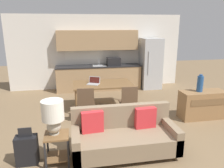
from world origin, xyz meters
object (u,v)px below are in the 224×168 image
(couch, at_px, (124,136))
(dining_chair_near_left, at_px, (86,103))
(side_table, at_px, (57,144))
(table_lamp, at_px, (53,114))
(vase, at_px, (200,84))
(refrigerator, at_px, (150,63))
(dining_chair_near_right, at_px, (129,101))
(suitcase, at_px, (27,150))
(dining_table, at_px, (103,85))
(credenza, at_px, (202,105))
(laptop, at_px, (94,82))

(couch, bearing_deg, dining_chair_near_left, 111.20)
(side_table, relative_size, table_lamp, 0.90)
(vase, height_order, dining_chair_near_left, vase)
(refrigerator, relative_size, dining_chair_near_right, 2.10)
(side_table, xyz_separation_m, dining_chair_near_left, (0.60, 1.62, 0.13))
(vase, height_order, suitcase, vase)
(dining_table, height_order, dining_chair_near_left, dining_chair_near_left)
(vase, bearing_deg, table_lamp, -159.78)
(table_lamp, distance_m, credenza, 3.85)
(side_table, distance_m, laptop, 2.62)
(couch, bearing_deg, dining_chair_near_right, 72.18)
(suitcase, bearing_deg, credenza, 16.82)
(refrigerator, bearing_deg, table_lamp, -127.54)
(refrigerator, distance_m, couch, 4.66)
(credenza, relative_size, dining_chair_near_left, 1.30)
(table_lamp, bearing_deg, dining_chair_near_left, 67.97)
(couch, height_order, table_lamp, table_lamp)
(dining_chair_near_right, relative_size, suitcase, 1.32)
(refrigerator, relative_size, laptop, 4.66)
(couch, relative_size, side_table, 3.52)
(refrigerator, xyz_separation_m, credenza, (0.34, -2.96, -0.58))
(table_lamp, bearing_deg, dining_table, 64.02)
(suitcase, bearing_deg, dining_chair_near_left, 54.07)
(couch, xyz_separation_m, laptop, (-0.31, 2.33, 0.44))
(laptop, height_order, suitcase, laptop)
(credenza, distance_m, laptop, 2.93)
(refrigerator, xyz_separation_m, laptop, (-2.32, -1.83, -0.15))
(vase, height_order, laptop, vase)
(suitcase, bearing_deg, table_lamp, -4.45)
(side_table, distance_m, dining_chair_near_right, 2.29)
(dining_table, distance_m, suitcase, 2.93)
(refrigerator, bearing_deg, laptop, -141.79)
(dining_table, relative_size, dining_chair_near_left, 1.87)
(vase, relative_size, dining_chair_near_right, 0.49)
(side_table, bearing_deg, vase, 20.90)
(couch, height_order, dining_chair_near_left, dining_chair_near_left)
(refrigerator, xyz_separation_m, side_table, (-3.21, -4.26, -0.57))
(refrigerator, bearing_deg, vase, -85.60)
(dining_table, xyz_separation_m, couch, (0.06, -2.35, -0.34))
(dining_chair_near_left, relative_size, suitcase, 1.32)
(dining_table, xyz_separation_m, dining_chair_near_left, (-0.54, -0.83, -0.19))
(refrigerator, distance_m, dining_chair_near_right, 3.14)
(credenza, height_order, laptop, laptop)
(credenza, height_order, suitcase, credenza)
(credenza, height_order, dining_chair_near_right, dining_chair_near_right)
(dining_chair_near_left, bearing_deg, credenza, 177.93)
(couch, relative_size, vase, 4.34)
(side_table, relative_size, laptop, 1.35)
(laptop, distance_m, suitcase, 2.79)
(dining_chair_near_left, bearing_deg, laptop, -105.15)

